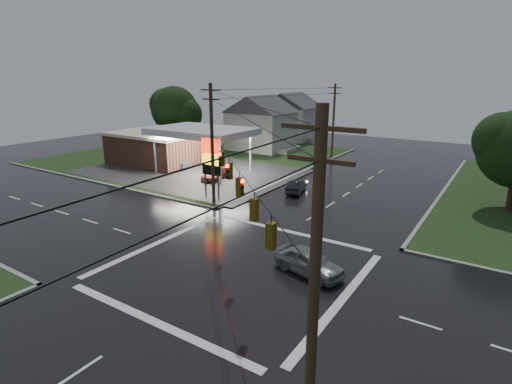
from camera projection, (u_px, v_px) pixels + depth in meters
The scene contains 14 objects.
ground at pixel (237, 267), 25.22m from camera, with size 120.00×120.00×0.00m, color black.
grass_nw at pixel (197, 156), 59.73m from camera, with size 36.00×36.00×0.08m, color black.
gas_station at pixel (167, 145), 53.78m from camera, with size 26.20×18.00×5.60m.
pylon_sign at pixel (211, 158), 38.03m from camera, with size 2.00×0.35×6.00m.
utility_pole_nw at pixel (212, 143), 36.23m from camera, with size 2.20×0.32×11.00m.
utility_pole_se at pixel (314, 298), 11.00m from camera, with size 2.20×0.32×11.00m.
utility_pole_n at pixel (334, 118), 59.23m from camera, with size 2.20×0.32×10.50m.
traffic_signals at pixel (236, 167), 23.38m from camera, with size 26.87×26.87×1.47m.
house_near at pixel (261, 122), 63.91m from camera, with size 11.05×8.48×8.60m.
house_far at pixel (291, 116), 74.09m from camera, with size 11.05×8.48×8.60m.
tree_nw_behind at pixel (175, 110), 65.31m from camera, with size 8.93×7.60×10.00m.
car_north at pixel (296, 186), 41.09m from camera, with size 1.41×4.05×1.33m, color black.
car_crossing at pixel (309, 262), 24.17m from camera, with size 1.84×4.57×1.56m, color gray.
car_pump at pixel (216, 174), 46.01m from camera, with size 1.91×4.69×1.36m, color #551913.
Camera 1 is at (13.47, -18.53, 11.63)m, focal length 28.00 mm.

